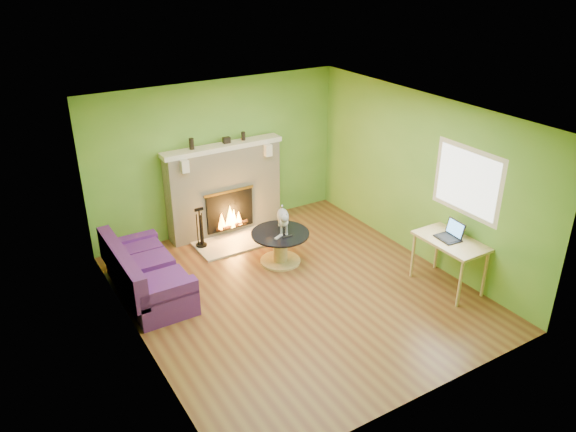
{
  "coord_description": "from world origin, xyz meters",
  "views": [
    {
      "loc": [
        -3.67,
        -5.79,
        4.46
      ],
      "look_at": [
        0.1,
        0.4,
        1.02
      ],
      "focal_mm": 35.0,
      "sensor_mm": 36.0,
      "label": 1
    }
  ],
  "objects_px": {
    "desk": "(450,246)",
    "cat": "(283,219)",
    "sofa": "(145,275)",
    "coffee_table": "(280,245)"
  },
  "relations": [
    {
      "from": "desk",
      "to": "cat",
      "type": "xyz_separation_m",
      "value": [
        -1.63,
        1.92,
        0.05
      ]
    },
    {
      "from": "sofa",
      "to": "desk",
      "type": "xyz_separation_m",
      "value": [
        3.81,
        -2.08,
        0.36
      ]
    },
    {
      "from": "sofa",
      "to": "coffee_table",
      "type": "distance_m",
      "value": 2.11
    },
    {
      "from": "sofa",
      "to": "coffee_table",
      "type": "relative_size",
      "value": 1.94
    },
    {
      "from": "coffee_table",
      "to": "desk",
      "type": "relative_size",
      "value": 0.88
    },
    {
      "from": "desk",
      "to": "cat",
      "type": "height_order",
      "value": "cat"
    },
    {
      "from": "sofa",
      "to": "coffee_table",
      "type": "xyz_separation_m",
      "value": [
        2.1,
        -0.21,
        -0.01
      ]
    },
    {
      "from": "cat",
      "to": "sofa",
      "type": "bearing_deg",
      "value": -158.46
    },
    {
      "from": "sofa",
      "to": "cat",
      "type": "relative_size",
      "value": 2.75
    },
    {
      "from": "sofa",
      "to": "cat",
      "type": "bearing_deg",
      "value": -4.11
    }
  ]
}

